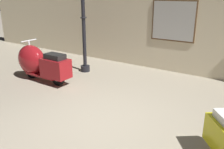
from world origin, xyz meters
TOP-DOWN VIEW (x-y plane):
  - ground_plane at (0.00, 0.00)m, footprint 60.00×60.00m
  - showroom_back_wall at (0.13, 3.96)m, footprint 18.00×0.63m
  - scooter_0 at (-2.91, 1.03)m, footprint 1.81×0.58m
  - lamppost at (-2.38, 2.37)m, footprint 0.28×0.28m

SIDE VIEW (x-z plane):
  - ground_plane at x=0.00m, z-range 0.00..0.00m
  - scooter_0 at x=-2.91m, z-range -0.05..1.06m
  - lamppost at x=-2.38m, z-range -0.01..3.08m
  - showroom_back_wall at x=0.13m, z-range 0.00..3.81m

